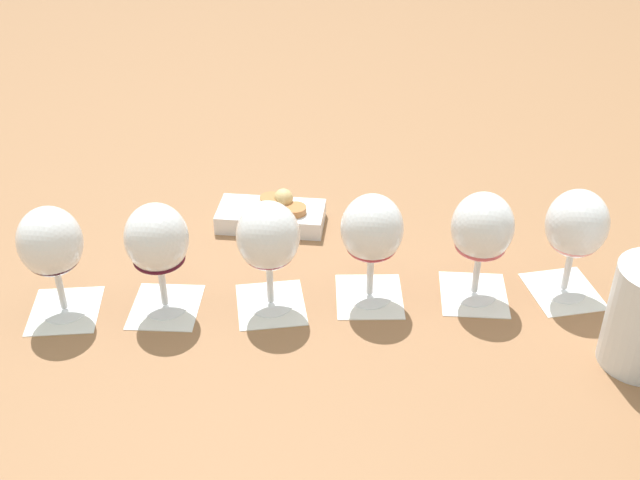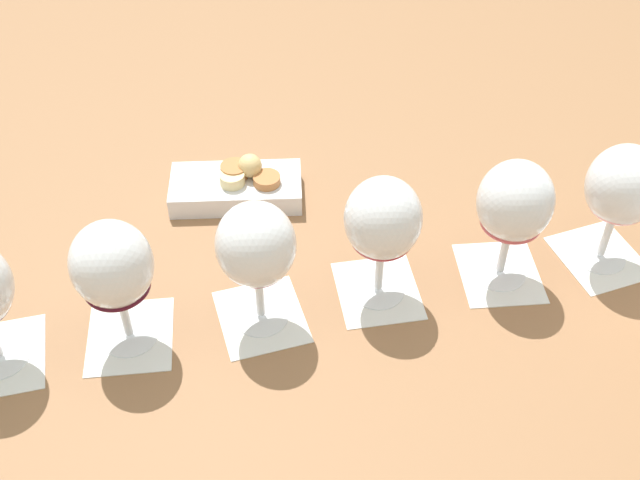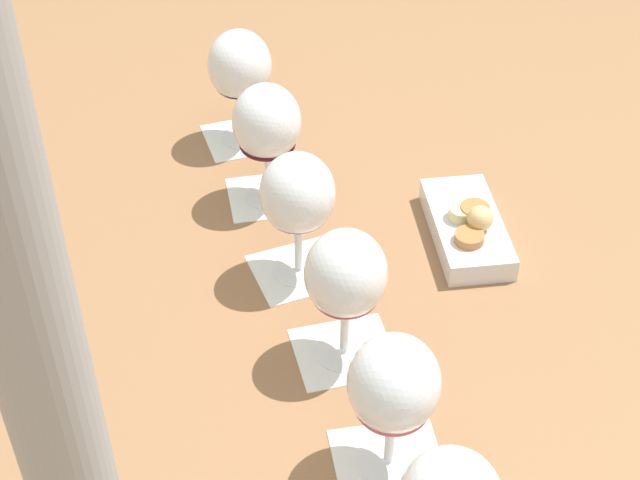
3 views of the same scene
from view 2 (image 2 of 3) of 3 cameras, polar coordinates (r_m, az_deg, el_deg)
name	(u,v)px [view 2 (image 2 of 3)]	position (r m, az deg, el deg)	size (l,w,h in m)	color
ground_plane	(320,303)	(0.93, -0.03, -4.49)	(8.00, 8.00, 0.00)	#936642
tasting_card_0	(599,257)	(1.04, 19.25, -1.12)	(0.14, 0.14, 0.00)	white
tasting_card_1	(499,273)	(0.98, 12.62, -2.30)	(0.14, 0.14, 0.00)	white
tasting_card_2	(378,290)	(0.94, 4.13, -3.59)	(0.14, 0.14, 0.00)	white
tasting_card_3	(261,316)	(0.92, -4.19, -5.45)	(0.14, 0.14, 0.00)	white
tasting_card_4	(130,336)	(0.92, -13.35, -6.65)	(0.14, 0.14, 0.00)	white
tasting_card_5	(1,358)	(0.94, -21.76, -7.77)	(0.14, 0.14, 0.00)	white
wine_glass_0	(622,190)	(0.97, 20.70, 3.33)	(0.09, 0.09, 0.16)	white
wine_glass_1	(514,206)	(0.91, 13.65, 2.35)	(0.09, 0.09, 0.16)	white
wine_glass_2	(383,224)	(0.87, 4.49, 1.16)	(0.09, 0.09, 0.16)	white
wine_glass_3	(256,250)	(0.84, -4.56, -0.71)	(0.09, 0.09, 0.16)	white
wine_glass_4	(113,269)	(0.84, -14.52, -2.01)	(0.09, 0.09, 0.16)	white
snack_dish	(238,186)	(1.05, -5.87, 3.86)	(0.17, 0.18, 0.06)	silver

